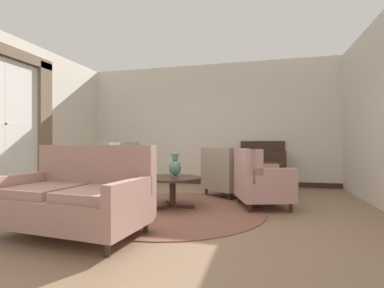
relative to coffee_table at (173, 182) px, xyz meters
The scene contains 14 objects.
ground 0.60m from the coffee_table, 87.22° to the right, with size 9.05×9.05×0.00m, color #896B51.
wall_back 3.02m from the coffee_table, 89.57° to the left, with size 6.57×0.08×3.07m, color silver.
wall_left 3.42m from the coffee_table, behind, with size 0.08×4.53×3.07m, color silver.
baseboard_back 2.77m from the coffee_table, 89.56° to the left, with size 6.41×0.03×0.12m, color #382319.
area_rug 0.43m from the coffee_table, 81.07° to the right, with size 2.91×2.91×0.01m, color brown.
window_with_curtains 3.30m from the coffee_table, behind, with size 0.12×2.11×2.68m.
coffee_table is the anchor object (origin of this frame).
porcelain_vase 0.25m from the coffee_table, 12.49° to the left, with size 0.19×0.19×0.38m.
settee 1.65m from the coffee_table, 113.44° to the right, with size 1.72×1.03×1.02m.
armchair_near_window 1.45m from the coffee_table, 58.92° to the left, with size 1.20×1.20×0.95m.
armchair_near_sideboard 1.23m from the coffee_table, behind, with size 0.96×0.96×1.05m.
armchair_back_corner 1.40m from the coffee_table, 15.44° to the left, with size 1.01×1.05×0.95m.
side_table 1.93m from the coffee_table, 38.06° to the left, with size 0.50×0.50×0.67m.
sideboard 2.87m from the coffee_table, 60.74° to the left, with size 1.04×0.42×1.10m.
Camera 1 is at (1.38, -3.84, 1.03)m, focal length 26.12 mm.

